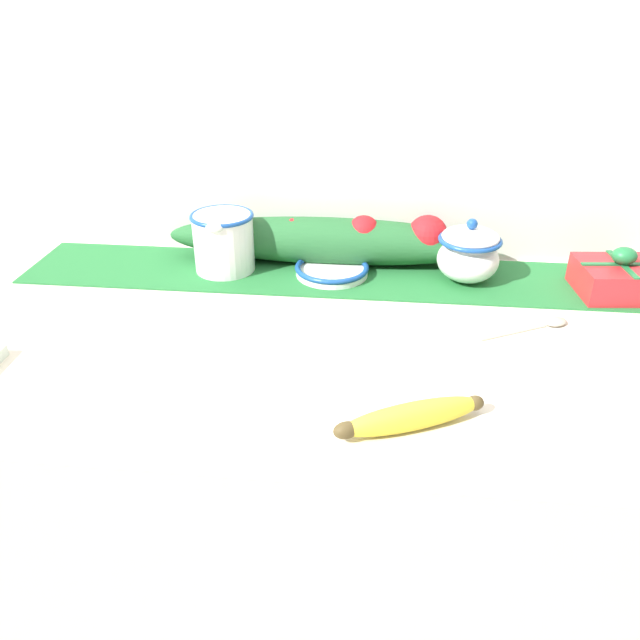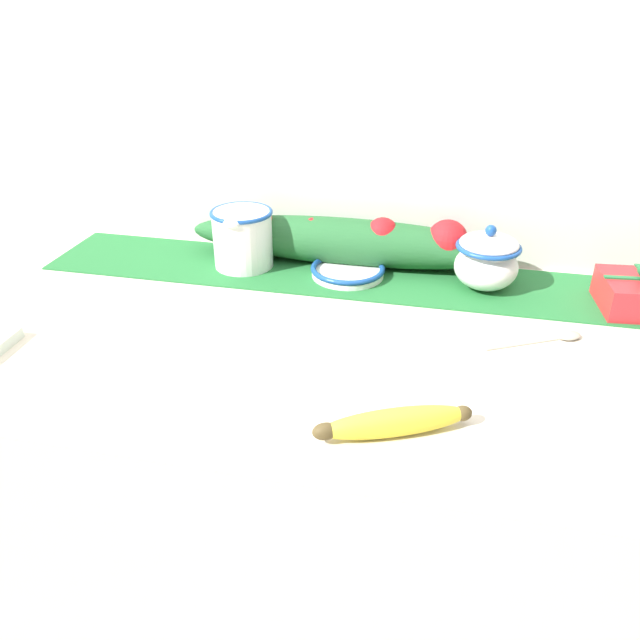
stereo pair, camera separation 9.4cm
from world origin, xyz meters
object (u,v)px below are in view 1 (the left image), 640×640
sugar_bowl (469,253)px  spoon (550,323)px  small_dish (332,270)px  banana (411,416)px  gift_box (619,278)px  cream_pitcher (224,240)px

sugar_bowl → spoon: sugar_bowl is taller
small_dish → spoon: size_ratio=0.92×
small_dish → banana: size_ratio=0.72×
spoon → gift_box: gift_box is taller
small_dish → spoon: 0.41m
sugar_bowl → spoon: size_ratio=0.78×
sugar_bowl → small_dish: size_ratio=0.85×
gift_box → sugar_bowl: bearing=174.1°
sugar_bowl → cream_pitcher: bearing=179.9°
small_dish → banana: 0.47m
cream_pitcher → small_dish: (0.21, -0.00, -0.05)m
spoon → gift_box: (0.14, 0.13, 0.03)m
small_dish → spoon: small_dish is taller
sugar_bowl → small_dish: 0.26m
cream_pitcher → banana: 0.57m
banana → spoon: size_ratio=1.28×
cream_pitcher → gift_box: (0.72, -0.03, -0.03)m
sugar_bowl → small_dish: (-0.25, -0.00, -0.04)m
cream_pitcher → gift_box: bearing=-2.3°
sugar_bowl → gift_box: size_ratio=0.79×
sugar_bowl → banana: 0.47m
spoon → gift_box: bearing=15.3°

